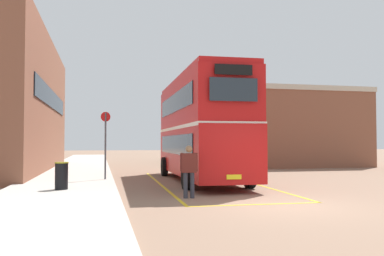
% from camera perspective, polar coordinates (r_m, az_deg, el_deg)
% --- Properties ---
extents(ground_plane, '(135.60, 135.60, 0.00)m').
position_cam_1_polar(ground_plane, '(25.80, -1.17, -5.99)').
color(ground_plane, '#846651').
extents(sidewalk_left, '(4.00, 57.60, 0.14)m').
position_cam_1_polar(sidewalk_left, '(27.71, -15.54, -5.50)').
color(sidewalk_left, '#B2ADA3').
rests_on(sidewalk_left, ground).
extents(brick_building_left, '(5.24, 19.40, 8.18)m').
position_cam_1_polar(brick_building_left, '(27.86, -24.16, 2.90)').
color(brick_building_left, brown).
rests_on(brick_building_left, ground).
extents(depot_building_right, '(8.81, 14.43, 5.77)m').
position_cam_1_polar(depot_building_right, '(36.17, 11.80, -0.22)').
color(depot_building_right, brown).
rests_on(depot_building_right, ground).
extents(double_decker_bus, '(2.97, 10.60, 4.75)m').
position_cam_1_polar(double_decker_bus, '(19.10, 1.17, 0.14)').
color(double_decker_bus, black).
rests_on(double_decker_bus, ground).
extents(single_deck_bus, '(3.32, 9.70, 3.02)m').
position_cam_1_polar(single_deck_bus, '(37.79, 0.14, -2.23)').
color(single_deck_bus, black).
rests_on(single_deck_bus, ground).
extents(pedestrian_boarding, '(0.57, 0.29, 1.70)m').
position_cam_1_polar(pedestrian_boarding, '(13.34, -0.43, -5.51)').
color(pedestrian_boarding, '#2D2D38').
rests_on(pedestrian_boarding, ground).
extents(litter_bin, '(0.48, 0.48, 0.96)m').
position_cam_1_polar(litter_bin, '(15.29, -17.64, -6.32)').
color(litter_bin, black).
rests_on(litter_bin, sidewalk_left).
extents(bus_stop_sign, '(0.43, 0.15, 3.04)m').
position_cam_1_polar(bus_stop_sign, '(18.93, -11.91, -1.52)').
color(bus_stop_sign, '#4C4C51').
rests_on(bus_stop_sign, sidewalk_left).
extents(bay_marking_yellow, '(4.45, 12.63, 0.01)m').
position_cam_1_polar(bay_marking_yellow, '(17.30, 2.65, -7.95)').
color(bay_marking_yellow, gold).
rests_on(bay_marking_yellow, ground).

